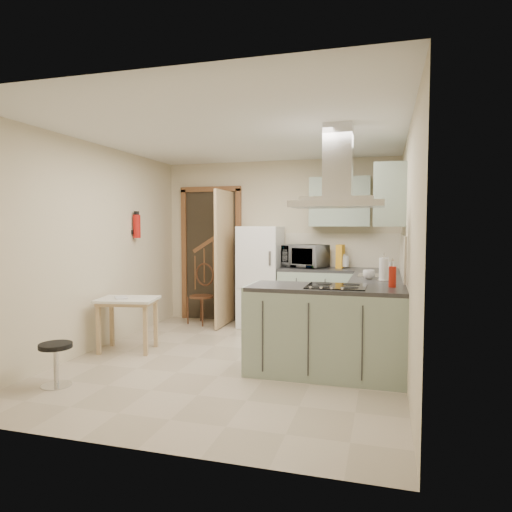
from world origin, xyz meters
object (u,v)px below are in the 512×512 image
(peninsula, at_px, (326,331))
(stool, at_px, (56,364))
(drop_leaf_table, at_px, (128,324))
(extractor_hood, at_px, (337,204))
(microwave, at_px, (305,256))
(bentwood_chair, at_px, (202,297))
(fridge, at_px, (261,277))

(peninsula, height_order, stool, peninsula)
(stool, bearing_deg, drop_leaf_table, 90.37)
(peninsula, height_order, extractor_hood, extractor_hood)
(peninsula, height_order, microwave, microwave)
(drop_leaf_table, relative_size, microwave, 1.14)
(microwave, bearing_deg, extractor_hood, -51.02)
(stool, bearing_deg, bentwood_chair, 85.09)
(bentwood_chair, height_order, stool, bentwood_chair)
(peninsula, xyz_separation_m, extractor_hood, (0.10, 0.00, 1.27))
(fridge, xyz_separation_m, microwave, (0.66, 0.07, 0.32))
(peninsula, xyz_separation_m, microwave, (-0.57, 2.05, 0.62))
(peninsula, bearing_deg, bentwood_chair, 138.47)
(fridge, distance_m, microwave, 0.73)
(fridge, bearing_deg, stool, -111.34)
(bentwood_chair, height_order, microwave, microwave)
(bentwood_chair, relative_size, microwave, 1.41)
(bentwood_chair, bearing_deg, peninsula, -22.59)
(peninsula, bearing_deg, fridge, 121.74)
(fridge, height_order, stool, fridge)
(peninsula, bearing_deg, stool, -156.78)
(extractor_hood, distance_m, stool, 3.10)
(extractor_hood, xyz_separation_m, drop_leaf_table, (-2.51, 0.23, -1.40))
(drop_leaf_table, relative_size, bentwood_chair, 0.81)
(fridge, relative_size, drop_leaf_table, 2.20)
(fridge, bearing_deg, peninsula, -58.26)
(peninsula, relative_size, extractor_hood, 1.72)
(fridge, xyz_separation_m, peninsula, (1.22, -1.98, -0.30))
(stool, bearing_deg, peninsula, 23.22)
(peninsula, relative_size, bentwood_chair, 1.84)
(extractor_hood, bearing_deg, bentwood_chair, 139.76)
(peninsula, xyz_separation_m, bentwood_chair, (-2.15, 1.90, -0.03))
(drop_leaf_table, height_order, bentwood_chair, bentwood_chair)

